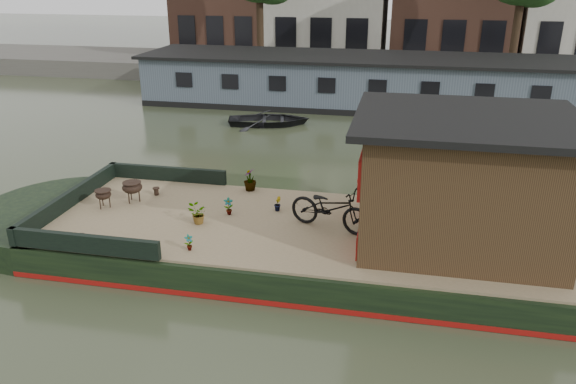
% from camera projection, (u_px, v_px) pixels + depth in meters
% --- Properties ---
extents(ground, '(120.00, 120.00, 0.00)m').
position_uv_depth(ground, '(340.00, 258.00, 11.41)').
color(ground, '#303723').
rests_on(ground, ground).
extents(houseboat_hull, '(14.01, 4.02, 0.60)m').
position_uv_depth(houseboat_hull, '(276.00, 240.00, 11.56)').
color(houseboat_hull, black).
rests_on(houseboat_hull, ground).
extents(houseboat_deck, '(11.80, 3.80, 0.05)m').
position_uv_depth(houseboat_deck, '(341.00, 230.00, 11.18)').
color(houseboat_deck, '#8B7956').
rests_on(houseboat_deck, houseboat_hull).
extents(bow_bulwark, '(3.00, 4.00, 0.35)m').
position_uv_depth(bow_bulwark, '(107.00, 201.00, 12.06)').
color(bow_bulwark, black).
rests_on(bow_bulwark, houseboat_deck).
extents(cabin, '(4.00, 3.50, 2.42)m').
position_uv_depth(cabin, '(462.00, 179.00, 10.30)').
color(cabin, black).
rests_on(cabin, houseboat_deck).
extents(bicycle, '(1.81, 1.09, 0.90)m').
position_uv_depth(bicycle, '(330.00, 208.00, 11.03)').
color(bicycle, black).
rests_on(bicycle, houseboat_deck).
extents(potted_plant_a, '(0.23, 0.20, 0.38)m').
position_uv_depth(potted_plant_a, '(229.00, 206.00, 11.77)').
color(potted_plant_a, '#99422B').
rests_on(potted_plant_a, houseboat_deck).
extents(potted_plant_b, '(0.16, 0.19, 0.31)m').
position_uv_depth(potted_plant_b, '(277.00, 204.00, 11.99)').
color(potted_plant_b, brown).
rests_on(potted_plant_b, houseboat_deck).
extents(potted_plant_c, '(0.48, 0.45, 0.41)m').
position_uv_depth(potted_plant_c, '(197.00, 214.00, 11.34)').
color(potted_plant_c, '#A93F31').
rests_on(potted_plant_c, houseboat_deck).
extents(potted_plant_d, '(0.32, 0.32, 0.54)m').
position_uv_depth(potted_plant_d, '(250.00, 179.00, 13.06)').
color(potted_plant_d, '#985129').
rests_on(potted_plant_d, houseboat_deck).
extents(potted_plant_e, '(0.20, 0.19, 0.31)m').
position_uv_depth(potted_plant_e, '(189.00, 243.00, 10.28)').
color(potted_plant_e, maroon).
rests_on(potted_plant_e, houseboat_deck).
extents(brazier_front, '(0.42, 0.42, 0.41)m').
position_uv_depth(brazier_front, '(104.00, 199.00, 12.12)').
color(brazier_front, black).
rests_on(brazier_front, houseboat_deck).
extents(brazier_rear, '(0.53, 0.53, 0.47)m').
position_uv_depth(brazier_rear, '(133.00, 192.00, 12.42)').
color(brazier_rear, black).
rests_on(brazier_rear, houseboat_deck).
extents(bollard_port, '(0.15, 0.15, 0.18)m').
position_uv_depth(bollard_port, '(156.00, 191.00, 12.85)').
color(bollard_port, black).
rests_on(bollard_port, houseboat_deck).
extents(bollard_stbd, '(0.18, 0.18, 0.21)m').
position_uv_depth(bollard_stbd, '(81.00, 240.00, 10.50)').
color(bollard_stbd, black).
rests_on(bollard_stbd, houseboat_deck).
extents(dinghy, '(3.45, 2.80, 0.63)m').
position_uv_depth(dinghy, '(269.00, 116.00, 21.18)').
color(dinghy, black).
rests_on(dinghy, ground).
extents(far_houseboat, '(20.40, 4.40, 2.11)m').
position_uv_depth(far_houseboat, '(380.00, 84.00, 23.79)').
color(far_houseboat, '#4A5663').
rests_on(far_houseboat, ground).
extents(quay, '(60.00, 6.00, 0.90)m').
position_uv_depth(quay, '(386.00, 71.00, 29.90)').
color(quay, '#47443F').
rests_on(quay, ground).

